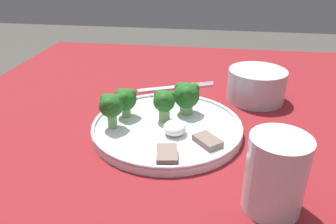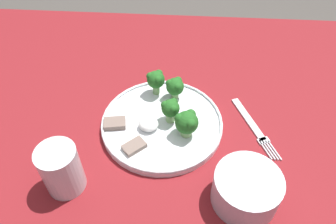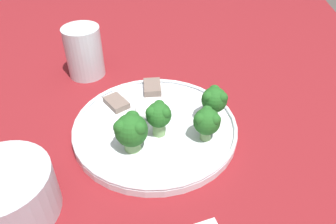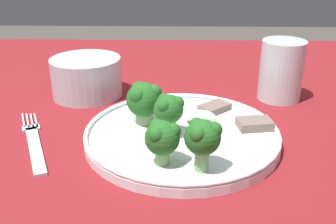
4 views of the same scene
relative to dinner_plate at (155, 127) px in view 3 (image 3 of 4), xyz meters
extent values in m
cube|color=maroon|center=(0.04, 0.05, -0.02)|extent=(1.17, 1.00, 0.03)
cylinder|color=brown|center=(0.56, -0.39, -0.37)|extent=(0.06, 0.06, 0.67)
cylinder|color=brown|center=(0.56, 0.49, -0.37)|extent=(0.06, 0.06, 0.67)
cylinder|color=white|center=(0.00, 0.00, 0.00)|extent=(0.26, 0.26, 0.01)
torus|color=white|center=(0.00, 0.00, 0.01)|extent=(0.26, 0.26, 0.01)
cylinder|color=#B7BCC6|center=(-0.16, 0.16, 0.02)|extent=(0.12, 0.12, 0.06)
cylinder|color=white|center=(-0.16, 0.16, 0.02)|extent=(0.10, 0.10, 0.05)
cylinder|color=silver|center=(0.16, 0.15, 0.04)|extent=(0.07, 0.07, 0.10)
cylinder|color=silver|center=(0.16, 0.15, 0.02)|extent=(0.06, 0.06, 0.05)
cylinder|color=#7FA866|center=(-0.02, -0.01, 0.01)|extent=(0.02, 0.02, 0.02)
sphere|color=#215B1E|center=(-0.02, -0.01, 0.04)|extent=(0.04, 0.04, 0.04)
sphere|color=#215B1E|center=(-0.01, -0.01, 0.05)|extent=(0.02, 0.02, 0.02)
sphere|color=#215B1E|center=(-0.02, 0.00, 0.05)|extent=(0.02, 0.02, 0.02)
sphere|color=#215B1E|center=(-0.02, -0.02, 0.05)|extent=(0.02, 0.02, 0.02)
cylinder|color=#7FA866|center=(-0.02, -0.08, 0.01)|extent=(0.02, 0.02, 0.02)
sphere|color=#215B1E|center=(-0.02, -0.08, 0.04)|extent=(0.04, 0.04, 0.04)
sphere|color=#215B1E|center=(-0.01, -0.08, 0.04)|extent=(0.02, 0.02, 0.02)
sphere|color=#215B1E|center=(-0.03, -0.07, 0.04)|extent=(0.02, 0.02, 0.02)
sphere|color=#215B1E|center=(-0.03, -0.09, 0.04)|extent=(0.02, 0.02, 0.02)
cylinder|color=#7FA866|center=(0.02, -0.09, 0.02)|extent=(0.02, 0.02, 0.03)
sphere|color=#215B1E|center=(0.02, -0.09, 0.04)|extent=(0.04, 0.04, 0.04)
sphere|color=#215B1E|center=(0.03, -0.09, 0.05)|extent=(0.02, 0.02, 0.02)
sphere|color=#215B1E|center=(0.01, -0.08, 0.05)|extent=(0.02, 0.02, 0.02)
sphere|color=#215B1E|center=(0.01, -0.10, 0.05)|extent=(0.02, 0.02, 0.02)
cylinder|color=#7FA866|center=(-0.05, 0.03, 0.01)|extent=(0.02, 0.02, 0.02)
sphere|color=#215B1E|center=(-0.05, 0.03, 0.04)|extent=(0.05, 0.05, 0.05)
sphere|color=#215B1E|center=(-0.04, 0.03, 0.05)|extent=(0.02, 0.02, 0.02)
sphere|color=#215B1E|center=(-0.06, 0.04, 0.05)|extent=(0.02, 0.02, 0.02)
sphere|color=#215B1E|center=(-0.06, 0.01, 0.05)|extent=(0.02, 0.02, 0.02)
cube|color=#756056|center=(0.10, 0.01, 0.01)|extent=(0.05, 0.04, 0.01)
cube|color=#756056|center=(0.05, 0.07, 0.01)|extent=(0.05, 0.05, 0.01)
ellipsoid|color=white|center=(0.03, 0.02, 0.01)|extent=(0.04, 0.04, 0.02)
camera|label=1|loc=(0.48, 0.07, 0.27)|focal=35.00mm
camera|label=2|loc=(-0.04, 0.45, 0.52)|focal=35.00mm
camera|label=3|loc=(-0.39, -0.05, 0.34)|focal=35.00mm
camera|label=4|loc=(-0.01, -0.46, 0.24)|focal=42.00mm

